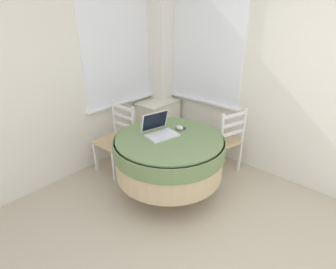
{
  "coord_description": "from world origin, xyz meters",
  "views": [
    {
      "loc": [
        -1.04,
        -0.26,
        1.94
      ],
      "look_at": [
        0.99,
        1.55,
        0.66
      ],
      "focal_mm": 28.0,
      "sensor_mm": 36.0,
      "label": 1
    }
  ],
  "objects_px": {
    "dining_chair_near_right_window": "(223,141)",
    "corner_cabinet": "(158,123)",
    "round_dining_table": "(169,153)",
    "laptop": "(160,130)",
    "computer_mouse": "(179,128)",
    "dining_chair_near_back_window": "(117,139)",
    "cell_phone": "(181,128)"
  },
  "relations": [
    {
      "from": "round_dining_table",
      "to": "cell_phone",
      "type": "relative_size",
      "value": 10.17
    },
    {
      "from": "round_dining_table",
      "to": "corner_cabinet",
      "type": "distance_m",
      "value": 1.3
    },
    {
      "from": "cell_phone",
      "to": "laptop",
      "type": "bearing_deg",
      "value": 164.83
    },
    {
      "from": "cell_phone",
      "to": "corner_cabinet",
      "type": "xyz_separation_m",
      "value": [
        0.58,
        0.92,
        -0.37
      ]
    },
    {
      "from": "computer_mouse",
      "to": "cell_phone",
      "type": "relative_size",
      "value": 0.86
    },
    {
      "from": "laptop",
      "to": "round_dining_table",
      "type": "bearing_deg",
      "value": -82.77
    },
    {
      "from": "cell_phone",
      "to": "dining_chair_near_right_window",
      "type": "relative_size",
      "value": 0.13
    },
    {
      "from": "cell_phone",
      "to": "round_dining_table",
      "type": "bearing_deg",
      "value": -169.46
    },
    {
      "from": "round_dining_table",
      "to": "dining_chair_near_back_window",
      "type": "distance_m",
      "value": 0.87
    },
    {
      "from": "dining_chair_near_back_window",
      "to": "cell_phone",
      "type": "bearing_deg",
      "value": -69.1
    },
    {
      "from": "round_dining_table",
      "to": "computer_mouse",
      "type": "height_order",
      "value": "computer_mouse"
    },
    {
      "from": "round_dining_table",
      "to": "laptop",
      "type": "height_order",
      "value": "laptop"
    },
    {
      "from": "round_dining_table",
      "to": "dining_chair_near_back_window",
      "type": "height_order",
      "value": "dining_chair_near_back_window"
    },
    {
      "from": "computer_mouse",
      "to": "dining_chair_near_right_window",
      "type": "distance_m",
      "value": 0.73
    },
    {
      "from": "laptop",
      "to": "dining_chair_near_right_window",
      "type": "height_order",
      "value": "laptop"
    },
    {
      "from": "corner_cabinet",
      "to": "laptop",
      "type": "bearing_deg",
      "value": -135.56
    },
    {
      "from": "laptop",
      "to": "corner_cabinet",
      "type": "xyz_separation_m",
      "value": [
        0.86,
        0.84,
        -0.42
      ]
    },
    {
      "from": "corner_cabinet",
      "to": "dining_chair_near_right_window",
      "type": "bearing_deg",
      "value": -90.25
    },
    {
      "from": "laptop",
      "to": "computer_mouse",
      "type": "relative_size",
      "value": 3.82
    },
    {
      "from": "computer_mouse",
      "to": "dining_chair_near_back_window",
      "type": "distance_m",
      "value": 0.92
    },
    {
      "from": "dining_chair_near_back_window",
      "to": "round_dining_table",
      "type": "bearing_deg",
      "value": -86.96
    },
    {
      "from": "round_dining_table",
      "to": "computer_mouse",
      "type": "relative_size",
      "value": 11.88
    },
    {
      "from": "round_dining_table",
      "to": "corner_cabinet",
      "type": "height_order",
      "value": "round_dining_table"
    },
    {
      "from": "computer_mouse",
      "to": "cell_phone",
      "type": "bearing_deg",
      "value": 8.43
    },
    {
      "from": "dining_chair_near_right_window",
      "to": "corner_cabinet",
      "type": "relative_size",
      "value": 1.24
    },
    {
      "from": "dining_chair_near_back_window",
      "to": "dining_chair_near_right_window",
      "type": "relative_size",
      "value": 1.0
    },
    {
      "from": "laptop",
      "to": "corner_cabinet",
      "type": "relative_size",
      "value": 0.54
    },
    {
      "from": "round_dining_table",
      "to": "laptop",
      "type": "distance_m",
      "value": 0.27
    },
    {
      "from": "laptop",
      "to": "corner_cabinet",
      "type": "distance_m",
      "value": 1.28
    },
    {
      "from": "corner_cabinet",
      "to": "round_dining_table",
      "type": "bearing_deg",
      "value": -131.08
    },
    {
      "from": "round_dining_table",
      "to": "laptop",
      "type": "xyz_separation_m",
      "value": [
        -0.02,
        0.13,
        0.24
      ]
    },
    {
      "from": "corner_cabinet",
      "to": "dining_chair_near_back_window",
      "type": "bearing_deg",
      "value": -173.17
    }
  ]
}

